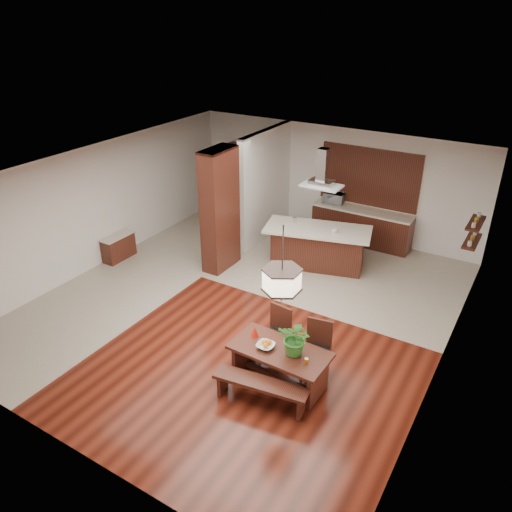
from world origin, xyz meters
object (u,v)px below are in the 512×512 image
Objects in this scene: dining_chair_right at (316,351)px; microwave at (334,198)px; island_cup at (335,230)px; range_hood at (323,168)px; foliage_plant at (296,339)px; dining_table at (280,358)px; fruit_bowl at (266,346)px; hallway_console at (119,247)px; pendant_lantern at (282,265)px; kitchen_island at (318,247)px; dining_bench at (261,392)px; dining_chair_left at (274,335)px.

microwave reaches higher than dining_chair_right.
range_hood is at bearing 171.08° from island_cup.
foliage_plant is at bearing -118.25° from dining_chair_right.
dining_table is 0.32m from fruit_bowl.
microwave is at bearing 45.41° from hallway_console.
kitchen_island is (-1.22, 4.11, -1.72)m from pendant_lantern.
dining_bench is 1.18× the size of pendant_lantern.
dining_chair_left is at bearing 109.01° from dining_bench.
island_cup is 0.26× the size of microwave.
kitchen_island reaches higher than dining_table.
fruit_bowl is 4.31m from kitchen_island.
dining_bench is 1.20m from dining_chair_right.
island_cup is (-0.80, 4.05, 0.57)m from dining_table.
dining_bench is 1.03m from foliage_plant.
range_hood is at bearing 74.73° from kitchen_island.
hallway_console is 5.35m from range_hood.
island_cup is (0.42, -0.06, 0.55)m from kitchen_island.
dining_table is at bearing -78.72° from microwave.
dining_bench is 0.75m from fruit_bowl.
dining_bench is at bearing -91.55° from pendant_lantern.
dining_bench is at bearing -90.86° from kitchen_island.
island_cup is (-0.58, 4.13, 0.35)m from fruit_bowl.
range_hood is (-1.00, 4.19, 1.75)m from fruit_bowl.
kitchen_island is 0.69m from island_cup.
foliage_plant reaches higher than microwave.
microwave is at bearing 105.37° from dining_table.
dining_bench is 4.78m from island_cup.
dining_table is at bearing -73.44° from range_hood.
pendant_lantern is at bearing -78.72° from microwave.
dining_chair_right is 3.81m from island_cup.
pendant_lantern is 2.17× the size of foliage_plant.
pendant_lantern is at bearing -73.44° from range_hood.
dining_chair_right is 3.43× the size of fruit_bowl.
pendant_lantern is 4.29m from island_cup.
hallway_console is 0.98× the size of range_hood.
dining_chair_left is 3.44× the size of fruit_bowl.
microwave is at bearing 101.28° from dining_chair_right.
hallway_console is 0.57× the size of dining_bench.
pendant_lantern is at bearing 88.45° from dining_bench.
dining_table is 2.75× the size of foliage_plant.
hallway_console is at bearing 159.67° from fruit_bowl.
island_cup is (0.42, -0.07, -1.40)m from range_hood.
hallway_console is at bearing 171.73° from dining_chair_left.
dining_table is at bearing -45.45° from dining_chair_left.
dining_bench is 1.53× the size of dining_chair_left.
island_cup is at bearing 99.65° from dining_bench.
kitchen_island is at bearing 105.07° from dining_chair_right.
dining_chair_left is at bearing -15.07° from hallway_console.
microwave is at bearing 87.34° from kitchen_island.
dining_chair_left is 0.65m from fruit_bowl.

